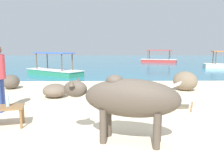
{
  "coord_description": "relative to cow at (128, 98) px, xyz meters",
  "views": [
    {
      "loc": [
        -0.03,
        -3.56,
        1.62
      ],
      "look_at": [
        0.11,
        3.0,
        0.55
      ],
      "focal_mm": 36.73,
      "sensor_mm": 36.0,
      "label": 1
    }
  ],
  "objects": [
    {
      "name": "shore_rock_medium",
      "position": [
        2.5,
        4.53,
        -0.39
      ],
      "size": [
        1.12,
        1.09,
        0.7
      ],
      "primitive_type": "ellipsoid",
      "rotation": [
        0.0,
        0.0,
        2.43
      ],
      "color": "#756651",
      "rests_on": "sand_beach"
    },
    {
      "name": "deck_chair_near",
      "position": [
        1.47,
        2.1,
        -0.36
      ],
      "size": [
        0.91,
        0.79,
        0.68
      ],
      "rotation": [
        0.0,
        0.0,
        5.89
      ],
      "color": "brown",
      "rests_on": "sand_beach"
    },
    {
      "name": "boat_red",
      "position": [
        5.08,
        20.4,
        -0.49
      ],
      "size": [
        3.84,
        2.37,
        1.29
      ],
      "rotation": [
        0.0,
        0.0,
        5.92
      ],
      "color": "#C63833",
      "rests_on": "water_surface"
    },
    {
      "name": "shore_rock_small",
      "position": [
        -4.0,
        5.01,
        -0.47
      ],
      "size": [
        0.71,
        0.75,
        0.54
      ],
      "primitive_type": "ellipsoid",
      "rotation": [
        0.0,
        0.0,
        1.69
      ],
      "color": "brown",
      "rests_on": "sand_beach"
    },
    {
      "name": "bottle",
      "position": [
        -2.3,
        0.79,
        -0.21
      ],
      "size": [
        0.07,
        0.07,
        0.3
      ],
      "color": "#A3C6D1",
      "rests_on": "low_bench_table"
    },
    {
      "name": "low_bench_table",
      "position": [
        -2.39,
        0.76,
        -0.39
      ],
      "size": [
        0.84,
        0.61,
        0.42
      ],
      "rotation": [
        0.0,
        0.0,
        0.24
      ],
      "color": "brown",
      "rests_on": "sand_beach"
    },
    {
      "name": "water_surface",
      "position": [
        -0.31,
        21.92,
        -0.78
      ],
      "size": [
        60.0,
        36.0,
        0.03
      ],
      "primitive_type": "cube",
      "color": "teal",
      "rests_on": "ground"
    },
    {
      "name": "shore_rock_large",
      "position": [
        -1.99,
        3.48,
        -0.53
      ],
      "size": [
        0.95,
        0.97,
        0.43
      ],
      "primitive_type": "ellipsoid",
      "rotation": [
        0.0,
        0.0,
        1.26
      ],
      "color": "#6B5B4C",
      "rests_on": "sand_beach"
    },
    {
      "name": "sand_beach",
      "position": [
        -0.31,
        -0.08,
        -0.76
      ],
      "size": [
        18.0,
        14.0,
        0.04
      ],
      "primitive_type": "cube",
      "color": "beige",
      "rests_on": "ground"
    },
    {
      "name": "boat_green",
      "position": [
        -3.38,
        9.5,
        -0.49
      ],
      "size": [
        3.62,
        3.14,
        1.29
      ],
      "rotation": [
        0.0,
        0.0,
        2.49
      ],
      "color": "#338E66",
      "rests_on": "water_surface"
    },
    {
      "name": "cow",
      "position": [
        0.0,
        0.0,
        0.0
      ],
      "size": [
        2.02,
        1.0,
        1.13
      ],
      "rotation": [
        0.0,
        0.0,
        2.86
      ],
      "color": "#4C4238",
      "rests_on": "sand_beach"
    }
  ]
}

